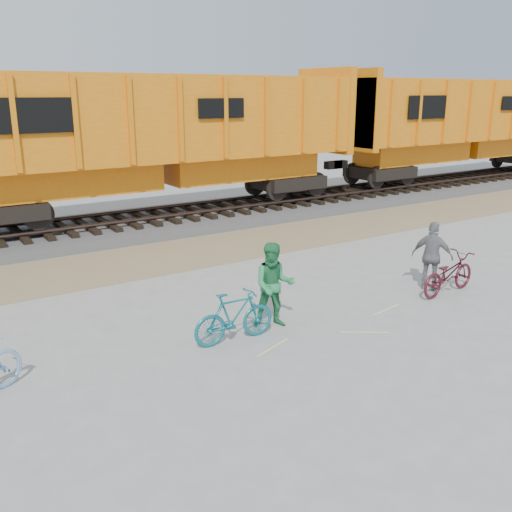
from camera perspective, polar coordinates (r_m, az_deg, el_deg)
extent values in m
plane|color=#9E9E99|center=(11.28, 3.59, -6.49)|extent=(120.00, 120.00, 0.00)
cube|color=#9C8A61|center=(15.78, -8.41, 0.04)|extent=(120.00, 3.00, 0.02)
cube|color=slate|center=(18.89, -12.94, 2.91)|extent=(120.00, 4.00, 0.30)
cube|color=black|center=(18.84, -12.98, 3.53)|extent=(0.22, 2.60, 0.12)
cube|color=black|center=(21.88, 3.21, 5.63)|extent=(0.22, 2.60, 0.12)
cylinder|color=#382821|center=(18.16, -12.20, 3.50)|extent=(120.00, 0.12, 0.12)
cylinder|color=#382821|center=(19.48, -13.75, 4.25)|extent=(120.00, 0.12, 0.12)
cube|color=black|center=(19.22, -9.33, 5.74)|extent=(11.20, 2.20, 0.80)
cube|color=orange|center=(19.09, -9.44, 8.25)|extent=(11.76, 1.65, 0.90)
cube|color=orange|center=(18.93, -9.69, 13.50)|extent=(14.00, 3.00, 2.60)
cube|color=orange|center=(22.57, 6.92, 14.24)|extent=(0.30, 3.06, 3.10)
cube|color=black|center=(16.11, -21.48, 12.94)|extent=(2.20, 0.04, 0.90)
cube|color=black|center=(28.68, 19.47, 8.41)|extent=(11.20, 2.20, 0.80)
cube|color=orange|center=(28.60, 19.63, 10.10)|extent=(11.76, 1.65, 0.90)
cube|color=orange|center=(28.50, 19.96, 13.59)|extent=(14.00, 3.00, 2.60)
cube|color=orange|center=(23.43, 9.43, 14.21)|extent=(0.30, 3.06, 3.10)
cube|color=black|center=(24.23, 16.83, 14.05)|extent=(2.20, 0.04, 0.90)
imported|color=#136673|center=(10.21, -2.20, -6.09)|extent=(1.59, 0.51, 0.95)
imported|color=#4B131D|center=(13.30, 18.68, -1.70)|extent=(1.78, 0.76, 0.91)
imported|color=#267D46|center=(10.75, 1.81, -2.94)|extent=(1.00, 0.93, 1.64)
imported|color=slate|center=(13.37, 17.21, -0.01)|extent=(0.75, 0.99, 1.57)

